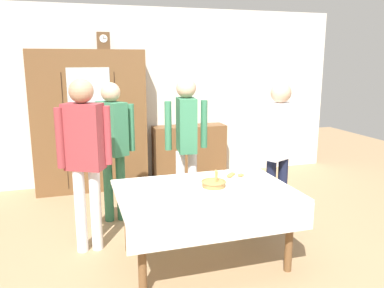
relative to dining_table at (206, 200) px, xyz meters
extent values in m
plane|color=#997A56|center=(0.00, 0.24, -0.63)|extent=(12.00, 12.00, 0.00)
cube|color=silver|center=(0.00, 2.89, 0.72)|extent=(6.40, 0.10, 2.70)
cylinder|color=brown|center=(-0.67, -0.38, -0.29)|extent=(0.07, 0.07, 0.70)
cylinder|color=brown|center=(0.67, -0.38, -0.29)|extent=(0.07, 0.07, 0.70)
cylinder|color=brown|center=(-0.67, 0.45, -0.29)|extent=(0.07, 0.07, 0.70)
cylinder|color=brown|center=(0.67, 0.45, -0.29)|extent=(0.07, 0.07, 0.70)
cube|color=white|center=(0.00, 0.04, 0.08)|extent=(1.63, 1.10, 0.03)
cube|color=white|center=(0.00, -0.52, -0.06)|extent=(1.63, 0.01, 0.24)
cube|color=brown|center=(-0.90, 2.59, 0.39)|extent=(1.61, 0.45, 2.05)
cube|color=silver|center=(-0.90, 2.36, 0.80)|extent=(0.58, 0.01, 0.74)
cube|color=black|center=(-1.25, 2.36, 0.29)|extent=(0.01, 0.01, 1.64)
cube|color=black|center=(-0.55, 2.36, 0.29)|extent=(0.01, 0.01, 1.64)
cube|color=brown|center=(-0.65, 2.59, 1.54)|extent=(0.18, 0.10, 0.24)
cylinder|color=white|center=(-0.65, 2.54, 1.57)|extent=(0.11, 0.01, 0.11)
cube|color=black|center=(-0.65, 2.53, 1.58)|extent=(0.00, 0.00, 0.04)
cube|color=black|center=(-0.63, 2.53, 1.57)|extent=(0.05, 0.00, 0.00)
cube|color=brown|center=(0.64, 2.64, -0.19)|extent=(1.17, 0.35, 0.88)
cube|color=#2D5184|center=(0.64, 2.64, 0.26)|extent=(0.16, 0.21, 0.04)
cube|color=#99332D|center=(0.64, 2.64, 0.30)|extent=(0.17, 0.21, 0.04)
cube|color=#3D754C|center=(0.64, 2.64, 0.33)|extent=(0.13, 0.17, 0.02)
cylinder|color=silver|center=(0.65, -0.03, 0.10)|extent=(0.13, 0.13, 0.01)
cylinder|color=silver|center=(0.65, -0.03, 0.13)|extent=(0.08, 0.08, 0.05)
torus|color=silver|center=(0.68, -0.03, 0.13)|extent=(0.04, 0.01, 0.04)
cylinder|color=#47230F|center=(0.65, -0.03, 0.15)|extent=(0.06, 0.06, 0.01)
cylinder|color=white|center=(0.65, -0.37, 0.10)|extent=(0.13, 0.13, 0.01)
cylinder|color=white|center=(0.65, -0.37, 0.13)|extent=(0.08, 0.08, 0.05)
torus|color=white|center=(0.69, -0.37, 0.13)|extent=(0.04, 0.01, 0.04)
cylinder|color=#47230F|center=(0.65, -0.37, 0.15)|extent=(0.06, 0.06, 0.01)
cylinder|color=silver|center=(0.25, -0.20, 0.10)|extent=(0.13, 0.13, 0.01)
cylinder|color=silver|center=(0.25, -0.20, 0.13)|extent=(0.08, 0.08, 0.05)
torus|color=silver|center=(0.29, -0.20, 0.13)|extent=(0.04, 0.01, 0.04)
cylinder|color=#47230F|center=(0.25, -0.20, 0.15)|extent=(0.06, 0.06, 0.01)
cylinder|color=silver|center=(0.35, 0.00, 0.10)|extent=(0.13, 0.13, 0.01)
cylinder|color=silver|center=(0.35, 0.00, 0.13)|extent=(0.08, 0.08, 0.05)
torus|color=silver|center=(0.39, 0.00, 0.13)|extent=(0.04, 0.01, 0.04)
cylinder|color=#47230F|center=(0.35, 0.00, 0.15)|extent=(0.06, 0.06, 0.01)
cylinder|color=white|center=(-0.30, -0.09, 0.10)|extent=(0.13, 0.13, 0.01)
cylinder|color=white|center=(-0.30, -0.09, 0.13)|extent=(0.08, 0.08, 0.05)
torus|color=white|center=(-0.26, -0.09, 0.13)|extent=(0.04, 0.01, 0.04)
cylinder|color=#47230F|center=(-0.30, -0.09, 0.15)|extent=(0.06, 0.06, 0.01)
cylinder|color=#9E7542|center=(0.11, 0.08, 0.12)|extent=(0.22, 0.22, 0.05)
torus|color=#9E7542|center=(0.11, 0.08, 0.14)|extent=(0.24, 0.24, 0.02)
cylinder|color=tan|center=(0.13, 0.06, 0.19)|extent=(0.02, 0.04, 0.12)
cylinder|color=tan|center=(0.14, 0.08, 0.19)|extent=(0.03, 0.02, 0.12)
cylinder|color=tan|center=(0.13, 0.09, 0.19)|extent=(0.03, 0.02, 0.12)
cylinder|color=white|center=(0.41, 0.27, 0.10)|extent=(0.28, 0.28, 0.01)
ellipsoid|color=#BC7F3D|center=(0.47, 0.27, 0.12)|extent=(0.07, 0.05, 0.04)
ellipsoid|color=#BC7F3D|center=(0.40, 0.33, 0.12)|extent=(0.07, 0.05, 0.04)
ellipsoid|color=#BC7F3D|center=(0.35, 0.28, 0.12)|extent=(0.07, 0.05, 0.04)
cube|color=silver|center=(0.00, -0.34, 0.09)|extent=(0.10, 0.01, 0.00)
ellipsoid|color=silver|center=(0.06, -0.34, 0.10)|extent=(0.03, 0.02, 0.01)
cube|color=silver|center=(-0.05, 0.28, 0.09)|extent=(0.10, 0.01, 0.00)
ellipsoid|color=silver|center=(0.01, 0.28, 0.10)|extent=(0.03, 0.02, 0.01)
cylinder|color=silver|center=(-1.12, 0.58, -0.20)|extent=(0.11, 0.11, 0.86)
cylinder|color=silver|center=(-0.97, 0.58, -0.20)|extent=(0.11, 0.11, 0.86)
cube|color=#933338|center=(-1.05, 0.58, 0.55)|extent=(0.41, 0.34, 0.65)
sphere|color=tan|center=(-1.05, 0.58, 0.99)|extent=(0.23, 0.23, 0.23)
cylinder|color=#933338|center=(-1.27, 0.58, 0.55)|extent=(0.08, 0.08, 0.58)
cylinder|color=#933338|center=(-0.83, 0.58, 0.55)|extent=(0.08, 0.08, 0.58)
cylinder|color=silver|center=(0.06, 1.09, -0.21)|extent=(0.11, 0.11, 0.84)
cylinder|color=silver|center=(0.21, 1.09, -0.21)|extent=(0.11, 0.11, 0.84)
cube|color=#33704C|center=(0.13, 1.09, 0.53)|extent=(0.24, 0.38, 0.63)
sphere|color=tan|center=(0.13, 1.09, 0.96)|extent=(0.23, 0.23, 0.23)
cylinder|color=#33704C|center=(-0.09, 1.09, 0.53)|extent=(0.08, 0.08, 0.57)
cylinder|color=#33704C|center=(0.35, 1.09, 0.53)|extent=(0.08, 0.08, 0.57)
cylinder|color=#191E38|center=(0.96, 0.52, -0.22)|extent=(0.11, 0.11, 0.83)
cylinder|color=#191E38|center=(1.11, 0.52, -0.22)|extent=(0.11, 0.11, 0.83)
cube|color=silver|center=(1.04, 0.52, 0.51)|extent=(0.41, 0.33, 0.62)
sphere|color=tan|center=(1.04, 0.52, 0.93)|extent=(0.22, 0.22, 0.22)
cylinder|color=silver|center=(0.82, 0.52, 0.51)|extent=(0.08, 0.08, 0.56)
cylinder|color=silver|center=(1.26, 0.52, 0.51)|extent=(0.08, 0.08, 0.56)
cylinder|color=#33704C|center=(-0.78, 1.28, -0.22)|extent=(0.11, 0.11, 0.82)
cylinder|color=#33704C|center=(-0.63, 1.28, -0.22)|extent=(0.11, 0.11, 0.82)
cube|color=#33704C|center=(-0.71, 1.28, 0.50)|extent=(0.35, 0.41, 0.62)
sphere|color=tan|center=(-0.71, 1.28, 0.92)|extent=(0.22, 0.22, 0.22)
cylinder|color=#33704C|center=(-0.93, 1.28, 0.50)|extent=(0.08, 0.08, 0.55)
cylinder|color=#33704C|center=(-0.49, 1.28, 0.50)|extent=(0.08, 0.08, 0.55)
camera|label=1|loc=(-1.14, -3.25, 1.28)|focal=36.47mm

